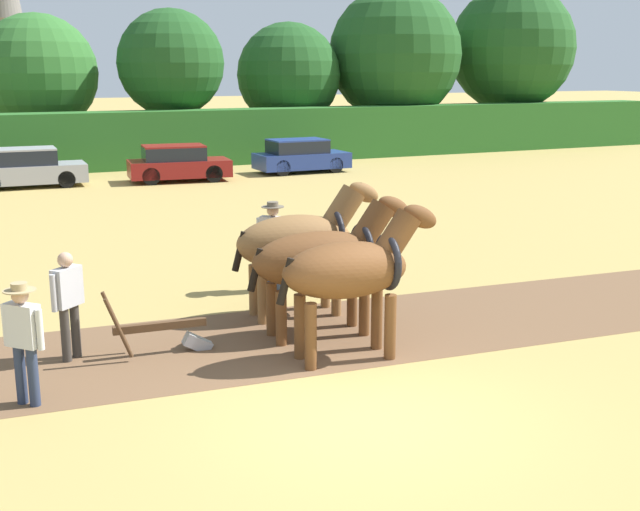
% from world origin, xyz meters
% --- Properties ---
extents(ground_plane, '(240.00, 240.00, 0.00)m').
position_xyz_m(ground_plane, '(0.00, 0.00, 0.00)').
color(ground_plane, '#A88E4C').
extents(plowed_furrow_strip, '(25.74, 5.41, 0.01)m').
position_xyz_m(plowed_furrow_strip, '(-3.11, 3.42, 0.00)').
color(plowed_furrow_strip, brown).
rests_on(plowed_furrow_strip, ground).
extents(hedgerow, '(64.99, 1.85, 2.51)m').
position_xyz_m(hedgerow, '(0.00, 27.56, 1.26)').
color(hedgerow, '#286023').
rests_on(hedgerow, ground).
extents(tree_center_left, '(5.52, 5.52, 6.90)m').
position_xyz_m(tree_center_left, '(-0.46, 32.06, 4.13)').
color(tree_center_left, '#4C3823').
rests_on(tree_center_left, ground).
extents(tree_center, '(5.04, 5.04, 7.13)m').
position_xyz_m(tree_center, '(5.33, 29.88, 4.59)').
color(tree_center, '#423323').
rests_on(tree_center, ground).
extents(tree_center_right, '(5.32, 5.32, 6.69)m').
position_xyz_m(tree_center_right, '(11.69, 30.68, 4.02)').
color(tree_center_right, brown).
rests_on(tree_center_right, ground).
extents(tree_right, '(7.12, 7.12, 8.65)m').
position_xyz_m(tree_right, '(17.62, 30.05, 5.08)').
color(tree_right, '#4C3823').
rests_on(tree_right, ground).
extents(tree_far_right, '(7.12, 7.12, 9.05)m').
position_xyz_m(tree_far_right, '(25.27, 29.97, 5.48)').
color(tree_far_right, '#423323').
rests_on(tree_far_right, ground).
extents(church_spire, '(2.75, 2.75, 17.89)m').
position_xyz_m(church_spire, '(0.19, 59.19, 9.36)').
color(church_spire, gray).
rests_on(church_spire, ground).
extents(draft_horse_lead_left, '(2.65, 1.05, 2.40)m').
position_xyz_m(draft_horse_lead_left, '(0.73, 1.93, 1.39)').
color(draft_horse_lead_left, brown).
rests_on(draft_horse_lead_left, ground).
extents(draft_horse_lead_right, '(2.89, 1.13, 2.35)m').
position_xyz_m(draft_horse_lead_right, '(0.82, 3.12, 1.31)').
color(draft_horse_lead_right, brown).
rests_on(draft_horse_lead_right, ground).
extents(draft_horse_trail_left, '(2.82, 1.16, 2.43)m').
position_xyz_m(draft_horse_trail_left, '(0.92, 4.30, 1.36)').
color(draft_horse_trail_left, brown).
rests_on(draft_horse_trail_left, ground).
extents(plow, '(1.68, 0.49, 1.13)m').
position_xyz_m(plow, '(-1.76, 3.32, 0.32)').
color(plow, '#4C331E').
rests_on(plow, ground).
extents(farmer_at_plow, '(0.53, 0.47, 1.68)m').
position_xyz_m(farmer_at_plow, '(-3.18, 3.67, 0.97)').
color(farmer_at_plow, '#38332D').
rests_on(farmer_at_plow, ground).
extents(farmer_beside_team, '(0.55, 0.48, 1.79)m').
position_xyz_m(farmer_beside_team, '(1.08, 6.06, 1.06)').
color(farmer_beside_team, '#28334C').
rests_on(farmer_beside_team, ground).
extents(farmer_onlooker_left, '(0.47, 0.51, 1.66)m').
position_xyz_m(farmer_onlooker_left, '(-3.94, 2.15, 0.97)').
color(farmer_onlooker_left, '#28334C').
rests_on(farmer_onlooker_left, ground).
extents(parked_car_center_left, '(4.25, 1.89, 1.46)m').
position_xyz_m(parked_car_center_left, '(-2.06, 23.32, 0.70)').
color(parked_car_center_left, '#9E9EA8').
rests_on(parked_car_center_left, ground).
extents(parked_car_center, '(4.08, 2.19, 1.42)m').
position_xyz_m(parked_car_center, '(3.54, 22.53, 0.69)').
color(parked_car_center, maroon).
rests_on(parked_car_center, ground).
extents(parked_car_center_right, '(3.96, 1.79, 1.43)m').
position_xyz_m(parked_car_center_right, '(9.03, 23.04, 0.69)').
color(parked_car_center_right, navy).
rests_on(parked_car_center_right, ground).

